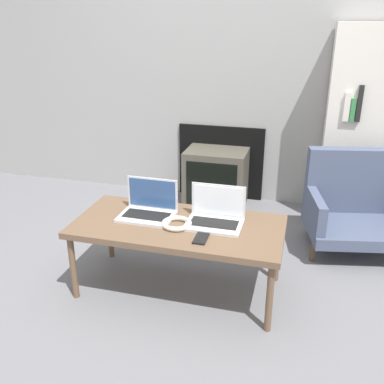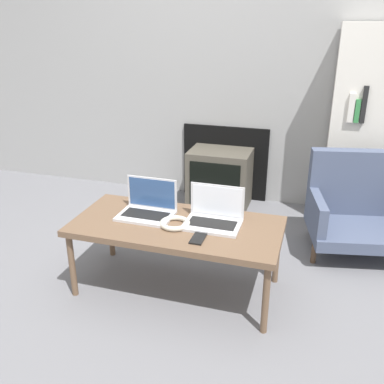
{
  "view_description": "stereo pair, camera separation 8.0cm",
  "coord_description": "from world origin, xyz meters",
  "px_view_note": "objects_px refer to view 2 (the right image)",
  "views": [
    {
      "loc": [
        0.64,
        -1.84,
        1.51
      ],
      "look_at": [
        0.0,
        0.53,
        0.51
      ],
      "focal_mm": 40.0,
      "sensor_mm": 36.0,
      "label": 1
    },
    {
      "loc": [
        0.72,
        -1.82,
        1.51
      ],
      "look_at": [
        0.0,
        0.53,
        0.51
      ],
      "focal_mm": 40.0,
      "sensor_mm": 36.0,
      "label": 2
    }
  ],
  "objects_px": {
    "laptop_left": "(148,207)",
    "laptop_right": "(214,216)",
    "armchair": "(360,206)",
    "phone": "(198,239)",
    "tv": "(220,178)",
    "headphones": "(175,223)"
  },
  "relations": [
    {
      "from": "laptop_left",
      "to": "headphones",
      "type": "height_order",
      "value": "laptop_left"
    },
    {
      "from": "laptop_left",
      "to": "laptop_right",
      "type": "height_order",
      "value": "same"
    },
    {
      "from": "headphones",
      "to": "tv",
      "type": "xyz_separation_m",
      "value": [
        -0.06,
        1.32,
        -0.2
      ]
    },
    {
      "from": "laptop_left",
      "to": "armchair",
      "type": "bearing_deg",
      "value": 32.54
    },
    {
      "from": "headphones",
      "to": "tv",
      "type": "relative_size",
      "value": 0.34
    },
    {
      "from": "tv",
      "to": "armchair",
      "type": "distance_m",
      "value": 1.19
    },
    {
      "from": "laptop_left",
      "to": "armchair",
      "type": "distance_m",
      "value": 1.47
    },
    {
      "from": "headphones",
      "to": "tv",
      "type": "distance_m",
      "value": 1.34
    },
    {
      "from": "phone",
      "to": "headphones",
      "type": "bearing_deg",
      "value": 145.1
    },
    {
      "from": "laptop_left",
      "to": "headphones",
      "type": "xyz_separation_m",
      "value": [
        0.2,
        -0.09,
        -0.03
      ]
    },
    {
      "from": "laptop_left",
      "to": "laptop_right",
      "type": "bearing_deg",
      "value": 0.63
    },
    {
      "from": "tv",
      "to": "armchair",
      "type": "relative_size",
      "value": 0.66
    },
    {
      "from": "headphones",
      "to": "armchair",
      "type": "bearing_deg",
      "value": 39.9
    },
    {
      "from": "laptop_right",
      "to": "tv",
      "type": "bearing_deg",
      "value": 102.09
    },
    {
      "from": "laptop_right",
      "to": "tv",
      "type": "distance_m",
      "value": 1.27
    },
    {
      "from": "phone",
      "to": "tv",
      "type": "height_order",
      "value": "tv"
    },
    {
      "from": "laptop_right",
      "to": "armchair",
      "type": "bearing_deg",
      "value": 42.83
    },
    {
      "from": "headphones",
      "to": "tv",
      "type": "bearing_deg",
      "value": 92.61
    },
    {
      "from": "laptop_right",
      "to": "headphones",
      "type": "xyz_separation_m",
      "value": [
        -0.2,
        -0.09,
        -0.03
      ]
    },
    {
      "from": "phone",
      "to": "laptop_left",
      "type": "bearing_deg",
      "value": 150.3
    },
    {
      "from": "laptop_left",
      "to": "headphones",
      "type": "bearing_deg",
      "value": -24.36
    },
    {
      "from": "phone",
      "to": "tv",
      "type": "xyz_separation_m",
      "value": [
        -0.23,
        1.44,
        -0.19
      ]
    }
  ]
}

